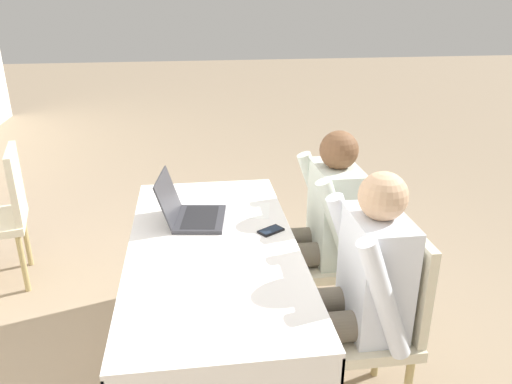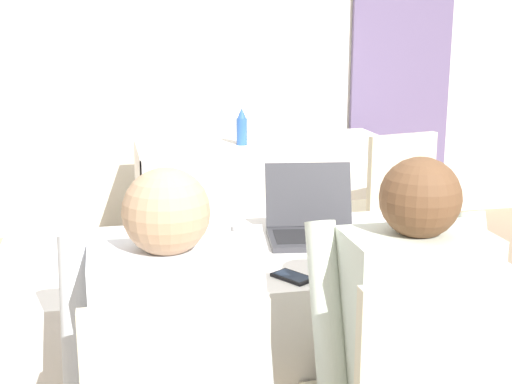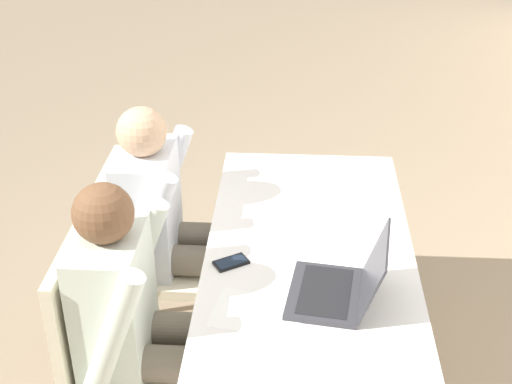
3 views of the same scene
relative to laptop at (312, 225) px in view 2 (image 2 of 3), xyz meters
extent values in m
cube|color=silver|center=(-0.27, 2.75, 0.56)|extent=(12.00, 0.06, 2.70)
cube|color=slate|center=(1.47, 2.69, 0.54)|extent=(0.77, 0.04, 2.65)
cube|color=white|center=(-0.27, -0.10, -0.06)|extent=(1.60, 0.78, 0.02)
cube|color=white|center=(-0.27, 0.29, -0.37)|extent=(1.60, 0.01, 0.61)
cube|color=white|center=(-1.06, -0.10, -0.37)|extent=(0.01, 0.78, 0.61)
cube|color=white|center=(0.53, -0.10, -0.37)|extent=(0.01, 0.78, 0.61)
cube|color=white|center=(0.28, 2.03, -0.06)|extent=(1.60, 0.78, 0.02)
cube|color=white|center=(0.28, 1.65, -0.37)|extent=(1.60, 0.01, 0.61)
cube|color=white|center=(0.28, 2.42, -0.37)|extent=(1.60, 0.01, 0.61)
cube|color=white|center=(-0.51, 2.03, -0.37)|extent=(0.01, 0.78, 0.61)
cube|color=white|center=(1.08, 2.03, -0.37)|extent=(0.01, 0.78, 0.61)
cylinder|color=#333333|center=(0.28, 2.03, -0.73)|extent=(0.06, 0.06, 0.11)
cube|color=#333338|center=(-0.01, -0.05, -0.04)|extent=(0.34, 0.28, 0.02)
cube|color=black|center=(-0.01, -0.05, -0.03)|extent=(0.30, 0.21, 0.00)
cube|color=#333338|center=(0.02, 0.11, 0.08)|extent=(0.32, 0.12, 0.22)
cube|color=black|center=(0.02, 0.11, 0.08)|extent=(0.29, 0.10, 0.20)
cube|color=black|center=(-0.17, -0.38, -0.04)|extent=(0.12, 0.14, 0.01)
cube|color=#192333|center=(-0.17, -0.38, -0.04)|extent=(0.11, 0.12, 0.00)
cube|color=white|center=(-0.68, 0.00, -0.05)|extent=(0.25, 0.32, 0.00)
cube|color=white|center=(0.10, -0.27, -0.05)|extent=(0.26, 0.33, 0.00)
cylinder|color=#2D5BB7|center=(0.12, 1.93, 0.03)|extent=(0.07, 0.07, 0.16)
cone|color=#2D5BB7|center=(0.12, 1.93, 0.15)|extent=(0.06, 0.06, 0.06)
cylinder|color=silver|center=(0.12, 1.93, 0.19)|extent=(0.03, 0.03, 0.01)
cube|color=beige|center=(0.04, -0.91, -0.10)|extent=(0.40, 0.04, 0.45)
cylinder|color=tan|center=(0.91, 1.51, -0.58)|extent=(0.04, 0.04, 0.41)
cylinder|color=tan|center=(0.56, 1.43, -0.58)|extent=(0.04, 0.04, 0.41)
cylinder|color=tan|center=(0.98, 1.16, -0.58)|extent=(0.04, 0.04, 0.41)
cylinder|color=tan|center=(0.64, 1.09, -0.58)|extent=(0.04, 0.04, 0.41)
cube|color=beige|center=(0.77, 1.30, -0.35)|extent=(0.52, 0.52, 0.05)
cube|color=beige|center=(0.82, 1.10, -0.10)|extent=(0.40, 0.13, 0.45)
cube|color=silver|center=(-0.57, -0.76, -0.07)|extent=(0.36, 0.22, 0.52)
cylinder|color=silver|center=(-0.36, -0.72, -0.06)|extent=(0.08, 0.26, 0.54)
cylinder|color=silver|center=(-0.78, -0.72, -0.06)|extent=(0.08, 0.26, 0.54)
sphere|color=tan|center=(-0.57, -0.76, 0.28)|extent=(0.20, 0.20, 0.20)
cylinder|color=#665B4C|center=(0.13, -0.58, -0.26)|extent=(0.13, 0.42, 0.13)
cylinder|color=#665B4C|center=(-0.05, -0.58, -0.26)|extent=(0.13, 0.42, 0.13)
cube|color=silver|center=(0.04, -0.76, -0.07)|extent=(0.36, 0.22, 0.52)
cylinder|color=silver|center=(0.25, -0.72, -0.06)|extent=(0.08, 0.26, 0.54)
cylinder|color=silver|center=(-0.17, -0.72, -0.06)|extent=(0.08, 0.26, 0.54)
sphere|color=brown|center=(0.04, -0.76, 0.28)|extent=(0.20, 0.20, 0.20)
camera|label=1|loc=(-2.31, -0.02, 1.05)|focal=35.00mm
camera|label=2|loc=(-0.70, -2.31, 0.70)|focal=50.00mm
camera|label=3|loc=(1.93, -0.17, 1.46)|focal=50.00mm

